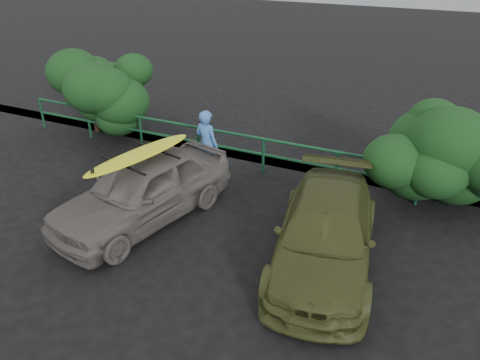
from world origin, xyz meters
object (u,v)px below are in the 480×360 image
object	(u,v)px
olive_vehicle	(325,234)
surfboard	(139,154)
man	(207,145)
guardrail	(230,149)
sedan	(143,189)

from	to	relation	value
olive_vehicle	surfboard	distance (m)	4.26
surfboard	man	bearing A→B (deg)	95.39
guardrail	surfboard	xyz separation A→B (m)	(-0.56, -3.28, 1.10)
olive_vehicle	man	bearing A→B (deg)	139.86
guardrail	sedan	xyz separation A→B (m)	(-0.56, -3.28, 0.24)
surfboard	guardrail	bearing A→B (deg)	93.65
sedan	olive_vehicle	xyz separation A→B (m)	(4.15, 0.16, -0.10)
sedan	surfboard	world-z (taller)	surfboard
sedan	olive_vehicle	size ratio (longest dim) A/B	0.98
sedan	surfboard	bearing A→B (deg)	0.00
guardrail	sedan	bearing A→B (deg)	-99.62
olive_vehicle	man	size ratio (longest dim) A/B	2.41
guardrail	sedan	world-z (taller)	sedan
sedan	man	bearing A→B (deg)	95.39
guardrail	man	world-z (taller)	man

